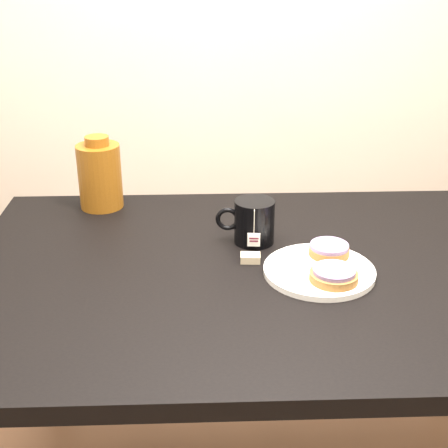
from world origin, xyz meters
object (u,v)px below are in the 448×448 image
(bagel_front, at_px, (334,275))
(table, at_px, (272,298))
(mug, at_px, (253,221))
(teabag_pouch, at_px, (250,258))
(bagel_package, at_px, (100,175))
(bagel_back, at_px, (329,250))
(plate, at_px, (319,270))

(bagel_front, bearing_deg, table, 142.72)
(bagel_front, xyz_separation_m, mug, (-0.15, 0.22, 0.03))
(teabag_pouch, height_order, bagel_package, bagel_package)
(bagel_back, relative_size, bagel_package, 0.53)
(plate, xyz_separation_m, mug, (-0.13, 0.17, 0.05))
(plate, height_order, bagel_package, bagel_package)
(table, distance_m, bagel_back, 0.17)
(table, xyz_separation_m, bagel_package, (-0.43, 0.37, 0.18))
(bagel_back, height_order, teabag_pouch, bagel_back)
(plate, relative_size, mug, 1.66)
(plate, distance_m, bagel_package, 0.67)
(mug, distance_m, bagel_package, 0.47)
(plate, relative_size, bagel_front, 1.77)
(plate, relative_size, bagel_back, 2.31)
(mug, bearing_deg, bagel_front, -49.35)
(bagel_back, bearing_deg, plate, -117.44)
(bagel_package, bearing_deg, teabag_pouch, -41.61)
(table, height_order, bagel_front, bagel_front)
(table, bearing_deg, bagel_back, 11.91)
(bagel_front, bearing_deg, plate, 111.24)
(bagel_front, height_order, mug, mug)
(plate, xyz_separation_m, teabag_pouch, (-0.15, 0.06, -0.00))
(plate, height_order, teabag_pouch, same)
(bagel_back, relative_size, mug, 0.72)
(plate, relative_size, bagel_package, 1.23)
(plate, distance_m, teabag_pouch, 0.16)
(teabag_pouch, relative_size, bagel_package, 0.23)
(plate, xyz_separation_m, bagel_package, (-0.53, 0.41, 0.08))
(teabag_pouch, distance_m, bagel_package, 0.52)
(bagel_back, height_order, bagel_package, bagel_package)
(mug, height_order, teabag_pouch, mug)
(bagel_back, distance_m, bagel_front, 0.12)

